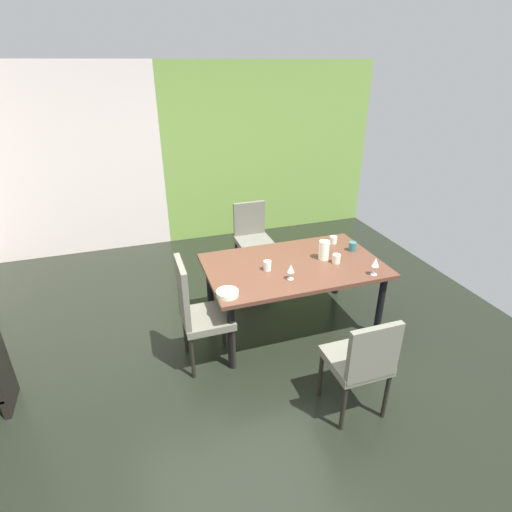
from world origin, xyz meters
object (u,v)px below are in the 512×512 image
(cup_east, at_px, (333,240))
(pitcher_left, at_px, (324,250))
(wine_glass_near_shelf, at_px, (291,269))
(cup_north, at_px, (267,266))
(wine_glass_right, at_px, (375,263))
(cup_near_window, at_px, (336,259))
(chair_left_near, at_px, (197,310))
(cup_front, at_px, (352,246))
(chair_head_far, at_px, (252,235))
(dining_table, at_px, (293,271))
(chair_head_near, at_px, (362,360))
(serving_bowl_rear, at_px, (227,293))

(cup_east, bearing_deg, pitcher_left, -131.70)
(wine_glass_near_shelf, distance_m, cup_north, 0.28)
(wine_glass_right, height_order, pitcher_left, pitcher_left)
(cup_near_window, xyz_separation_m, cup_east, (0.21, 0.44, -0.01))
(chair_left_near, distance_m, cup_front, 1.83)
(chair_head_far, bearing_deg, dining_table, 91.23)
(chair_head_near, relative_size, cup_east, 11.38)
(chair_head_far, height_order, cup_front, chair_head_far)
(wine_glass_near_shelf, distance_m, pitcher_left, 0.57)
(cup_east, bearing_deg, chair_head_near, -110.46)
(serving_bowl_rear, bearing_deg, dining_table, 25.20)
(cup_front, bearing_deg, chair_left_near, -168.16)
(wine_glass_near_shelf, bearing_deg, wine_glass_right, -12.35)
(cup_near_window, bearing_deg, serving_bowl_rear, -167.94)
(chair_head_far, bearing_deg, cup_north, 78.47)
(wine_glass_right, distance_m, cup_front, 0.56)
(dining_table, height_order, cup_east, cup_east)
(chair_left_near, bearing_deg, cup_near_window, 96.44)
(serving_bowl_rear, distance_m, cup_east, 1.58)
(chair_left_near, relative_size, cup_north, 11.00)
(wine_glass_right, bearing_deg, cup_north, 156.37)
(chair_head_far, bearing_deg, chair_left_near, 56.75)
(serving_bowl_rear, bearing_deg, chair_left_near, 160.67)
(cup_north, bearing_deg, serving_bowl_rear, -145.84)
(dining_table, relative_size, pitcher_left, 8.78)
(chair_left_near, relative_size, cup_front, 11.09)
(chair_head_far, bearing_deg, wine_glass_near_shelf, 85.46)
(chair_head_near, relative_size, wine_glass_near_shelf, 6.11)
(dining_table, height_order, cup_near_window, cup_near_window)
(serving_bowl_rear, bearing_deg, wine_glass_near_shelf, 8.56)
(wine_glass_right, xyz_separation_m, serving_bowl_rear, (-1.43, 0.08, -0.11))
(wine_glass_near_shelf, height_order, cup_east, wine_glass_near_shelf)
(chair_head_far, relative_size, cup_east, 11.64)
(chair_head_near, bearing_deg, chair_left_near, 137.04)
(wine_glass_right, relative_size, cup_north, 1.82)
(cup_east, bearing_deg, wine_glass_near_shelf, -142.02)
(chair_head_near, height_order, cup_near_window, chair_head_near)
(chair_left_near, xyz_separation_m, cup_near_window, (1.47, 0.17, 0.20))
(chair_left_near, height_order, cup_north, chair_left_near)
(wine_glass_right, distance_m, cup_east, 0.79)
(cup_north, bearing_deg, chair_head_far, 78.47)
(cup_north, distance_m, pitcher_left, 0.64)
(chair_left_near, relative_size, cup_east, 13.13)
(wine_glass_near_shelf, distance_m, cup_near_window, 0.60)
(chair_left_near, xyz_separation_m, wine_glass_near_shelf, (0.90, 0.00, 0.26))
(wine_glass_near_shelf, bearing_deg, cup_near_window, 15.86)
(chair_head_near, distance_m, cup_front, 1.56)
(chair_left_near, bearing_deg, cup_front, 101.84)
(chair_left_near, bearing_deg, cup_east, 110.00)
(chair_head_far, xyz_separation_m, wine_glass_near_shelf, (-0.12, -1.56, 0.30))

